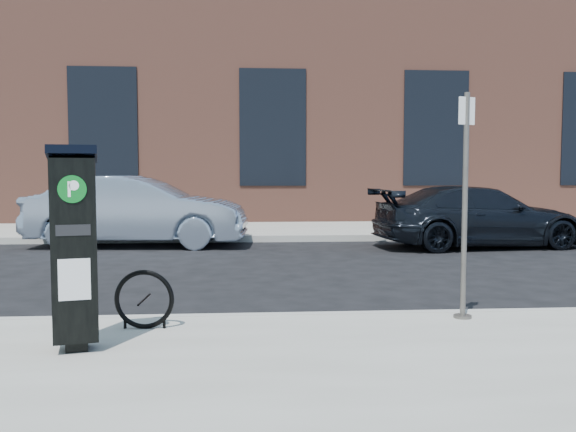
{
  "coord_description": "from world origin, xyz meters",
  "views": [
    {
      "loc": [
        -0.86,
        -6.42,
        1.66
      ],
      "look_at": [
        -0.36,
        0.5,
        1.16
      ],
      "focal_mm": 38.0,
      "sensor_mm": 36.0,
      "label": 1
    }
  ],
  "objects": [
    {
      "name": "curb_far",
      "position": [
        0.0,
        8.02,
        0.07
      ],
      "size": [
        60.0,
        0.12,
        0.16
      ],
      "primitive_type": "cube",
      "color": "#9E9B93",
      "rests_on": "ground"
    },
    {
      "name": "sign_pole",
      "position": [
        1.4,
        -0.32,
        1.3
      ],
      "size": [
        0.19,
        0.19,
        2.32
      ],
      "rotation": [
        0.0,
        0.0,
        0.42
      ],
      "color": "#4A4542",
      "rests_on": "sidewalk_near"
    },
    {
      "name": "ground",
      "position": [
        0.0,
        0.0,
        0.0
      ],
      "size": [
        120.0,
        120.0,
        0.0
      ],
      "primitive_type": "plane",
      "color": "black",
      "rests_on": "ground"
    },
    {
      "name": "sidewalk_far",
      "position": [
        0.0,
        14.0,
        0.07
      ],
      "size": [
        60.0,
        12.0,
        0.15
      ],
      "primitive_type": "cube",
      "color": "gray",
      "rests_on": "ground"
    },
    {
      "name": "car_dark",
      "position": [
        4.31,
        6.69,
        0.68
      ],
      "size": [
        4.84,
        2.38,
        1.35
      ],
      "primitive_type": "imported",
      "rotation": [
        0.0,
        0.0,
        1.68
      ],
      "color": "black",
      "rests_on": "ground"
    },
    {
      "name": "parking_kiosk",
      "position": [
        -2.29,
        -1.21,
        1.04
      ],
      "size": [
        0.47,
        0.43,
        1.73
      ],
      "rotation": [
        0.0,
        0.0,
        0.23
      ],
      "color": "black",
      "rests_on": "sidewalk_near"
    },
    {
      "name": "building",
      "position": [
        -0.0,
        17.0,
        4.15
      ],
      "size": [
        28.0,
        10.05,
        8.25
      ],
      "color": "brown",
      "rests_on": "ground"
    },
    {
      "name": "curb_near",
      "position": [
        0.0,
        -0.02,
        0.07
      ],
      "size": [
        60.0,
        0.12,
        0.16
      ],
      "primitive_type": "cube",
      "color": "#9E9B93",
      "rests_on": "ground"
    },
    {
      "name": "car_silver",
      "position": [
        -3.23,
        7.4,
        0.79
      ],
      "size": [
        4.9,
        2.0,
        1.58
      ],
      "primitive_type": "imported",
      "rotation": [
        0.0,
        0.0,
        1.5
      ],
      "color": "#7E8CA1",
      "rests_on": "ground"
    },
    {
      "name": "bike_rack",
      "position": [
        -1.83,
        -0.52,
        0.43
      ],
      "size": [
        0.58,
        0.08,
        0.58
      ],
      "rotation": [
        0.0,
        0.0,
        -0.06
      ],
      "color": "black",
      "rests_on": "sidewalk_near"
    }
  ]
}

